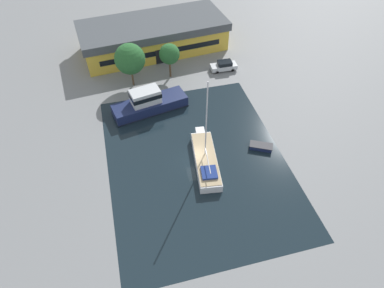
{
  "coord_description": "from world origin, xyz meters",
  "views": [
    {
      "loc": [
        -8.16,
        -29.34,
        34.71
      ],
      "look_at": [
        0.0,
        2.32,
        1.0
      ],
      "focal_mm": 32.0,
      "sensor_mm": 36.0,
      "label": 1
    }
  ],
  "objects_px": {
    "quay_tree_by_water": "(130,59)",
    "small_dinghy": "(261,147)",
    "parked_car": "(224,66)",
    "quay_tree_near_building": "(169,54)",
    "sailboat_moored": "(206,159)",
    "motor_cruiser": "(149,103)",
    "warehouse_building": "(153,35)"
  },
  "relations": [
    {
      "from": "quay_tree_by_water",
      "to": "small_dinghy",
      "type": "height_order",
      "value": "quay_tree_by_water"
    },
    {
      "from": "parked_car",
      "to": "quay_tree_by_water",
      "type": "bearing_deg",
      "value": 92.94
    },
    {
      "from": "quay_tree_near_building",
      "to": "sailboat_moored",
      "type": "height_order",
      "value": "sailboat_moored"
    },
    {
      "from": "quay_tree_near_building",
      "to": "sailboat_moored",
      "type": "bearing_deg",
      "value": -88.98
    },
    {
      "from": "parked_car",
      "to": "sailboat_moored",
      "type": "distance_m",
      "value": 22.4
    },
    {
      "from": "motor_cruiser",
      "to": "sailboat_moored",
      "type": "bearing_deg",
      "value": -168.09
    },
    {
      "from": "parked_car",
      "to": "motor_cruiser",
      "type": "relative_size",
      "value": 0.39
    },
    {
      "from": "quay_tree_near_building",
      "to": "quay_tree_by_water",
      "type": "height_order",
      "value": "quay_tree_by_water"
    },
    {
      "from": "quay_tree_near_building",
      "to": "sailboat_moored",
      "type": "distance_m",
      "value": 21.15
    },
    {
      "from": "quay_tree_by_water",
      "to": "sailboat_moored",
      "type": "bearing_deg",
      "value": -70.71
    },
    {
      "from": "parked_car",
      "to": "motor_cruiser",
      "type": "distance_m",
      "value": 16.6
    },
    {
      "from": "warehouse_building",
      "to": "motor_cruiser",
      "type": "relative_size",
      "value": 2.32
    },
    {
      "from": "warehouse_building",
      "to": "parked_car",
      "type": "distance_m",
      "value": 15.0
    },
    {
      "from": "sailboat_moored",
      "to": "warehouse_building",
      "type": "bearing_deg",
      "value": 100.14
    },
    {
      "from": "quay_tree_by_water",
      "to": "motor_cruiser",
      "type": "distance_m",
      "value": 8.21
    },
    {
      "from": "quay_tree_by_water",
      "to": "motor_cruiser",
      "type": "relative_size",
      "value": 0.62
    },
    {
      "from": "quay_tree_near_building",
      "to": "warehouse_building",
      "type": "bearing_deg",
      "value": 96.21
    },
    {
      "from": "warehouse_building",
      "to": "sailboat_moored",
      "type": "relative_size",
      "value": 2.19
    },
    {
      "from": "parked_car",
      "to": "sailboat_moored",
      "type": "bearing_deg",
      "value": 156.88
    },
    {
      "from": "warehouse_building",
      "to": "small_dinghy",
      "type": "bearing_deg",
      "value": -77.98
    },
    {
      "from": "quay_tree_by_water",
      "to": "motor_cruiser",
      "type": "xyz_separation_m",
      "value": [
        1.52,
        -7.2,
        -3.63
      ]
    },
    {
      "from": "sailboat_moored",
      "to": "motor_cruiser",
      "type": "relative_size",
      "value": 1.06
    },
    {
      "from": "quay_tree_near_building",
      "to": "motor_cruiser",
      "type": "bearing_deg",
      "value": -122.15
    },
    {
      "from": "motor_cruiser",
      "to": "warehouse_building",
      "type": "bearing_deg",
      "value": -23.87
    },
    {
      "from": "quay_tree_near_building",
      "to": "parked_car",
      "type": "bearing_deg",
      "value": -2.49
    },
    {
      "from": "sailboat_moored",
      "to": "motor_cruiser",
      "type": "height_order",
      "value": "sailboat_moored"
    },
    {
      "from": "warehouse_building",
      "to": "motor_cruiser",
      "type": "height_order",
      "value": "warehouse_building"
    },
    {
      "from": "warehouse_building",
      "to": "small_dinghy",
      "type": "xyz_separation_m",
      "value": [
        9.68,
        -30.07,
        -2.39
      ]
    },
    {
      "from": "warehouse_building",
      "to": "motor_cruiser",
      "type": "xyz_separation_m",
      "value": [
        -4.01,
        -18.01,
        -1.33
      ]
    },
    {
      "from": "warehouse_building",
      "to": "quay_tree_by_water",
      "type": "height_order",
      "value": "quay_tree_by_water"
    },
    {
      "from": "quay_tree_by_water",
      "to": "warehouse_building",
      "type": "bearing_deg",
      "value": 62.93
    },
    {
      "from": "quay_tree_near_building",
      "to": "small_dinghy",
      "type": "relative_size",
      "value": 1.78
    }
  ]
}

